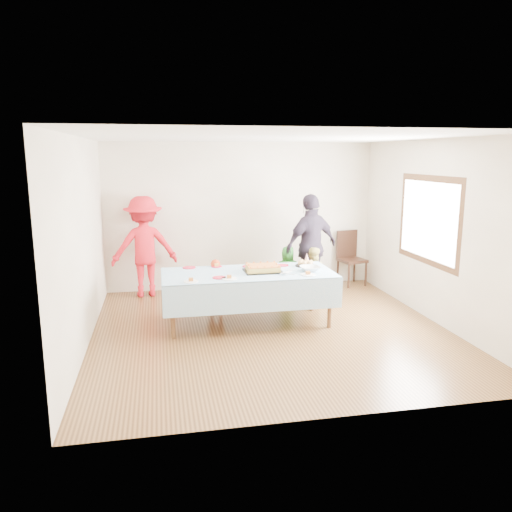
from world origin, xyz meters
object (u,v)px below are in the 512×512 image
Objects in this scene: adult_left at (144,247)px; party_table at (248,276)px; birthday_cake at (263,269)px; dining_chair at (350,255)px.

party_table is at bearing 123.15° from adult_left.
birthday_cake is 2.88m from dining_chair.
dining_chair reaches higher than birthday_cake.
dining_chair is at bearing 39.41° from party_table.
party_table is 2.40m from adult_left.
birthday_cake is 0.53× the size of dining_chair.
birthday_cake is at bearing 127.05° from adult_left.
party_table is 1.41× the size of adult_left.
birthday_cake is at bearing -149.99° from dining_chair.
adult_left is (-3.87, -0.09, 0.31)m from dining_chair.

